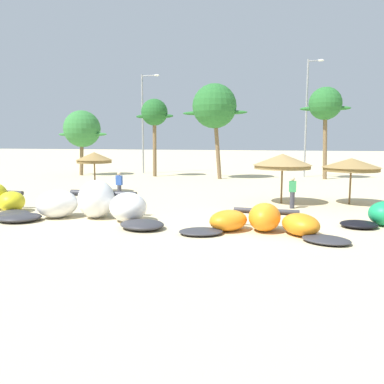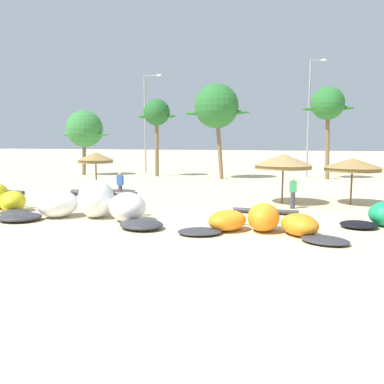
{
  "view_description": "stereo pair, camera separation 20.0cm",
  "coord_description": "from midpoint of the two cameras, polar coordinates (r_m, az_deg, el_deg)",
  "views": [
    {
      "loc": [
        2.16,
        -15.82,
        3.42
      ],
      "look_at": [
        -3.1,
        2.0,
        1.0
      ],
      "focal_mm": 36.6,
      "sensor_mm": 36.0,
      "label": 1
    },
    {
      "loc": [
        2.36,
        -15.76,
        3.42
      ],
      "look_at": [
        -3.1,
        2.0,
        1.0
      ],
      "focal_mm": 36.6,
      "sensor_mm": 36.0,
      "label": 2
    }
  ],
  "objects": [
    {
      "name": "palm_center_left",
      "position": [
        37.34,
        18.7,
        11.93
      ],
      "size": [
        4.34,
        2.89,
        8.18
      ],
      "color": "brown",
      "rests_on": "ground"
    },
    {
      "name": "kite_left_of_center",
      "position": [
        14.93,
        10.02,
        -4.32
      ],
      "size": [
        6.35,
        2.93,
        1.07
      ],
      "color": "#333338",
      "rests_on": "ground"
    },
    {
      "name": "lamppost_west",
      "position": [
        42.17,
        -7.16,
        10.49
      ],
      "size": [
        2.0,
        0.24,
        10.29
      ],
      "color": "gray",
      "rests_on": "ground"
    },
    {
      "name": "beach_umbrella_near_palms",
      "position": [
        22.72,
        21.96,
        3.73
      ],
      "size": [
        3.06,
        3.06,
        2.52
      ],
      "color": "brown",
      "rests_on": "ground"
    },
    {
      "name": "palm_leftmost",
      "position": [
        40.85,
        -15.87,
        8.79
      ],
      "size": [
        5.44,
        3.63,
        6.45
      ],
      "color": "brown",
      "rests_on": "ground"
    },
    {
      "name": "palm_left_of_gap",
      "position": [
        35.87,
        3.13,
        12.32
      ],
      "size": [
        5.95,
        3.97,
        8.52
      ],
      "color": "brown",
      "rests_on": "ground"
    },
    {
      "name": "beach_umbrella_middle",
      "position": [
        21.94,
        12.78,
        4.4
      ],
      "size": [
        3.18,
        3.18,
        2.74
      ],
      "color": "brown",
      "rests_on": "ground"
    },
    {
      "name": "ground_plane",
      "position": [
        16.31,
        8.16,
        -4.76
      ],
      "size": [
        260.0,
        260.0,
        0.0
      ],
      "primitive_type": "plane",
      "color": "beige"
    },
    {
      "name": "kite_left",
      "position": [
        17.71,
        -14.7,
        -1.83
      ],
      "size": [
        7.9,
        3.66,
        1.7
      ],
      "color": "#333338",
      "rests_on": "ground"
    },
    {
      "name": "person_near_kites",
      "position": [
        20.56,
        14.15,
        -0.07
      ],
      "size": [
        0.36,
        0.24,
        1.62
      ],
      "color": "#383842",
      "rests_on": "ground"
    },
    {
      "name": "palm_left",
      "position": [
        38.36,
        -5.65,
        11.27
      ],
      "size": [
        3.82,
        2.54,
        7.44
      ],
      "color": "brown",
      "rests_on": "ground"
    },
    {
      "name": "beach_umbrella_near_van",
      "position": [
        26.67,
        -14.27,
        4.88
      ],
      "size": [
        2.37,
        2.37,
        2.7
      ],
      "color": "brown",
      "rests_on": "ground"
    },
    {
      "name": "person_by_umbrellas",
      "position": [
        23.5,
        -10.79,
        0.94
      ],
      "size": [
        0.36,
        0.24,
        1.62
      ],
      "color": "#383842",
      "rests_on": "ground"
    },
    {
      "name": "lamppost_west_center",
      "position": [
        39.15,
        16.3,
        10.91
      ],
      "size": [
        1.5,
        0.24,
        10.96
      ],
      "color": "gray",
      "rests_on": "ground"
    }
  ]
}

